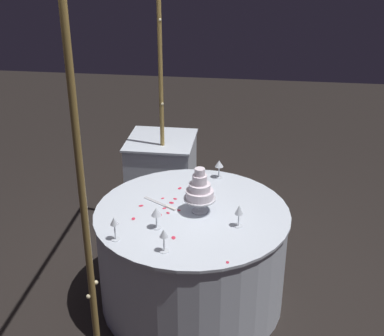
% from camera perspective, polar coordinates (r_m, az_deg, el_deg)
% --- Properties ---
extents(ground_plane, '(12.00, 12.00, 0.00)m').
position_cam_1_polar(ground_plane, '(4.08, -0.00, -13.90)').
color(ground_plane, black).
extents(decorative_arch, '(2.09, 0.06, 2.33)m').
position_cam_1_polar(decorative_arch, '(3.40, -6.62, 6.78)').
color(decorative_arch, olive).
rests_on(decorative_arch, ground).
extents(main_table, '(1.36, 1.36, 0.75)m').
position_cam_1_polar(main_table, '(3.85, -0.00, -9.58)').
color(main_table, silver).
rests_on(main_table, ground).
extents(side_table, '(0.60, 0.60, 0.80)m').
position_cam_1_polar(side_table, '(4.87, -3.28, -1.21)').
color(side_table, silver).
rests_on(side_table, ground).
extents(tiered_cake, '(0.22, 0.22, 0.33)m').
position_cam_1_polar(tiered_cake, '(3.57, 0.84, -2.44)').
color(tiered_cake, silver).
rests_on(tiered_cake, main_table).
extents(wine_glass_0, '(0.06, 0.06, 0.16)m').
position_cam_1_polar(wine_glass_0, '(3.19, -3.08, -7.30)').
color(wine_glass_0, silver).
rests_on(wine_glass_0, main_table).
extents(wine_glass_1, '(0.07, 0.07, 0.15)m').
position_cam_1_polar(wine_glass_1, '(4.07, 2.96, 0.38)').
color(wine_glass_1, silver).
rests_on(wine_glass_1, main_table).
extents(wine_glass_2, '(0.07, 0.07, 0.15)m').
position_cam_1_polar(wine_glass_2, '(3.42, -3.90, -4.87)').
color(wine_glass_2, silver).
rests_on(wine_glass_2, main_table).
extents(wine_glass_3, '(0.06, 0.06, 0.16)m').
position_cam_1_polar(wine_glass_3, '(3.44, 5.11, -4.67)').
color(wine_glass_3, silver).
rests_on(wine_glass_3, main_table).
extents(wine_glass_4, '(0.06, 0.06, 0.16)m').
position_cam_1_polar(wine_glass_4, '(3.32, -8.43, -5.92)').
color(wine_glass_4, silver).
rests_on(wine_glass_4, main_table).
extents(cake_knife, '(0.18, 0.26, 0.01)m').
position_cam_1_polar(cake_knife, '(3.74, -3.30, -3.94)').
color(cake_knife, silver).
rests_on(cake_knife, main_table).
extents(rose_petal_0, '(0.04, 0.04, 0.00)m').
position_cam_1_polar(rose_petal_0, '(3.76, -2.24, -3.78)').
color(rose_petal_0, '#E02D47').
rests_on(rose_petal_0, main_table).
extents(rose_petal_1, '(0.03, 0.03, 0.00)m').
position_cam_1_polar(rose_petal_1, '(3.82, -3.20, -3.30)').
color(rose_petal_1, '#E02D47').
rests_on(rose_petal_1, main_table).
extents(rose_petal_2, '(0.04, 0.03, 0.00)m').
position_cam_1_polar(rose_petal_2, '(3.59, -6.38, -5.49)').
color(rose_petal_2, '#E02D47').
rests_on(rose_petal_2, main_table).
extents(rose_petal_3, '(0.04, 0.04, 0.00)m').
position_cam_1_polar(rose_petal_3, '(3.64, -2.62, -4.89)').
color(rose_petal_3, '#E02D47').
rests_on(rose_petal_3, main_table).
extents(rose_petal_4, '(0.03, 0.03, 0.00)m').
position_cam_1_polar(rose_petal_4, '(3.69, -3.02, -4.38)').
color(rose_petal_4, '#E02D47').
rests_on(rose_petal_4, main_table).
extents(rose_petal_5, '(0.03, 0.03, 0.00)m').
position_cam_1_polar(rose_petal_5, '(3.67, -1.44, -4.59)').
color(rose_petal_5, '#E02D47').
rests_on(rose_petal_5, main_table).
extents(rose_petal_6, '(0.04, 0.04, 0.00)m').
position_cam_1_polar(rose_petal_6, '(3.95, -1.33, -2.21)').
color(rose_petal_6, '#E02D47').
rests_on(rose_petal_6, main_table).
extents(rose_petal_7, '(0.03, 0.04, 0.00)m').
position_cam_1_polar(rose_petal_7, '(3.81, -1.84, -3.36)').
color(rose_petal_7, '#E02D47').
rests_on(rose_petal_7, main_table).
extents(rose_petal_8, '(0.05, 0.04, 0.00)m').
position_cam_1_polar(rose_petal_8, '(3.61, -3.51, -5.12)').
color(rose_petal_8, '#E02D47').
rests_on(rose_petal_8, main_table).
extents(rose_petal_9, '(0.04, 0.03, 0.00)m').
position_cam_1_polar(rose_petal_9, '(3.80, 1.50, -3.42)').
color(rose_petal_9, '#E02D47').
rests_on(rose_petal_9, main_table).
extents(rose_petal_10, '(0.04, 0.04, 0.00)m').
position_cam_1_polar(rose_petal_10, '(3.37, -2.02, -7.57)').
color(rose_petal_10, '#E02D47').
rests_on(rose_petal_10, main_table).
extents(rose_petal_11, '(0.03, 0.02, 0.00)m').
position_cam_1_polar(rose_petal_11, '(3.16, 3.88, -10.17)').
color(rose_petal_11, '#E02D47').
rests_on(rose_petal_11, main_table).
extents(rose_petal_12, '(0.04, 0.04, 0.00)m').
position_cam_1_polar(rose_petal_12, '(3.74, -5.56, -4.09)').
color(rose_petal_12, '#E02D47').
rests_on(rose_petal_12, main_table).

